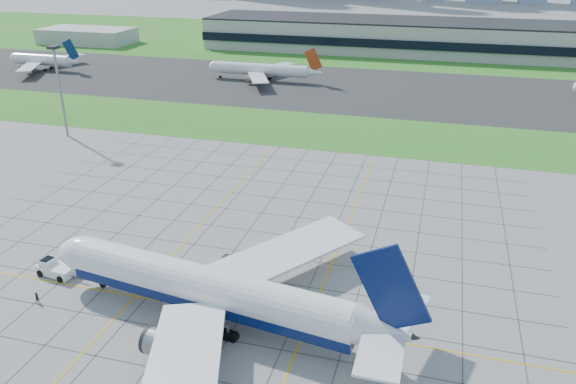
# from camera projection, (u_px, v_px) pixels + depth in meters

# --- Properties ---
(ground) EXTENTS (1400.00, 1400.00, 0.00)m
(ground) POSITION_uv_depth(u_px,v_px,m) (198.00, 299.00, 88.15)
(ground) COLOR gray
(ground) RESTS_ON ground
(grass_median) EXTENTS (700.00, 35.00, 0.04)m
(grass_median) POSITION_uv_depth(u_px,v_px,m) (322.00, 130.00, 167.27)
(grass_median) COLOR #297320
(grass_median) RESTS_ON ground
(asphalt_taxiway) EXTENTS (700.00, 75.00, 0.04)m
(asphalt_taxiway) POSITION_uv_depth(u_px,v_px,m) (353.00, 88.00, 215.63)
(asphalt_taxiway) COLOR #383838
(asphalt_taxiway) RESTS_ON ground
(grass_far) EXTENTS (700.00, 145.00, 0.04)m
(grass_far) POSITION_uv_depth(u_px,v_px,m) (387.00, 43.00, 312.36)
(grass_far) COLOR #297320
(grass_far) RESTS_ON ground
(apron_markings) EXTENTS (120.00, 130.00, 0.03)m
(apron_markings) POSITION_uv_depth(u_px,v_px,m) (227.00, 264.00, 97.79)
(apron_markings) COLOR #474744
(apron_markings) RESTS_ON ground
(terminal) EXTENTS (260.00, 43.00, 15.80)m
(terminal) POSITION_uv_depth(u_px,v_px,m) (463.00, 38.00, 277.16)
(terminal) COLOR #B7B7B2
(terminal) RESTS_ON ground
(service_block) EXTENTS (50.00, 25.00, 8.00)m
(service_block) POSITION_uv_depth(u_px,v_px,m) (88.00, 36.00, 310.76)
(service_block) COLOR #B7B7B2
(service_block) RESTS_ON ground
(light_mast) EXTENTS (2.50, 2.50, 25.60)m
(light_mast) POSITION_uv_depth(u_px,v_px,m) (59.00, 80.00, 156.04)
(light_mast) COLOR gray
(light_mast) RESTS_ON ground
(airliner) EXTENTS (59.18, 59.56, 18.69)m
(airliner) POSITION_uv_depth(u_px,v_px,m) (211.00, 290.00, 81.54)
(airliner) COLOR white
(airliner) RESTS_ON ground
(pushback_tug) EXTENTS (9.74, 4.15, 2.68)m
(pushback_tug) POSITION_uv_depth(u_px,v_px,m) (55.00, 268.00, 94.23)
(pushback_tug) COLOR white
(pushback_tug) RESTS_ON ground
(crew_near) EXTENTS (0.55, 0.72, 1.76)m
(crew_near) POSITION_uv_depth(u_px,v_px,m) (37.00, 297.00, 87.11)
(crew_near) COLOR black
(crew_near) RESTS_ON ground
(distant_jet_0) EXTENTS (32.81, 42.66, 14.08)m
(distant_jet_0) POSITION_uv_depth(u_px,v_px,m) (43.00, 60.00, 244.56)
(distant_jet_0) COLOR white
(distant_jet_0) RESTS_ON ground
(distant_jet_1) EXTENTS (45.30, 42.66, 14.08)m
(distant_jet_1) POSITION_uv_depth(u_px,v_px,m) (262.00, 69.00, 225.96)
(distant_jet_1) COLOR white
(distant_jet_1) RESTS_ON ground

